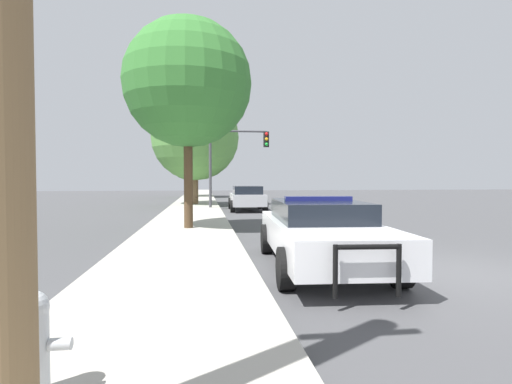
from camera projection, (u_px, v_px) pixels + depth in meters
ground_plane at (447, 272)px, 7.52m from camera, size 110.00×110.00×0.00m
sidewalk_left at (171, 278)px, 6.85m from camera, size 3.00×110.00×0.13m
police_car at (320, 231)px, 7.98m from camera, size 2.35×5.33×1.40m
fire_hydrant at (32, 341)px, 2.97m from camera, size 0.56×0.24×0.80m
traffic_light at (235, 151)px, 23.07m from camera, size 3.49×0.35×4.55m
car_background_midblock at (247, 197)px, 22.33m from camera, size 2.05×4.20×1.37m
tree_sidewalk_near at (188, 83)px, 13.21m from camera, size 4.25×4.25×6.94m
tree_sidewalk_far at (192, 153)px, 38.10m from camera, size 5.27×5.27×6.75m
tree_sidewalk_mid at (195, 137)px, 26.07m from camera, size 5.71×5.71×7.26m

